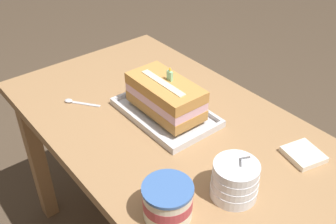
% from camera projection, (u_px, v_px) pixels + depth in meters
% --- Properties ---
extents(dining_table, '(1.22, 0.70, 0.71)m').
position_uv_depth(dining_table, '(170.00, 148.00, 1.32)').
color(dining_table, '#9E754C').
rests_on(dining_table, ground_plane).
extents(foil_tray, '(0.34, 0.22, 0.02)m').
position_uv_depth(foil_tray, '(165.00, 113.00, 1.30)').
color(foil_tray, silver).
rests_on(foil_tray, dining_table).
extents(birthday_cake, '(0.26, 0.14, 0.15)m').
position_uv_depth(birthday_cake, '(165.00, 96.00, 1.26)').
color(birthday_cake, '#C38843').
rests_on(birthday_cake, foil_tray).
extents(bowl_stack, '(0.12, 0.12, 0.15)m').
position_uv_depth(bowl_stack, '(235.00, 180.00, 0.99)').
color(bowl_stack, white).
rests_on(bowl_stack, dining_table).
extents(ice_cream_tub, '(0.12, 0.12, 0.09)m').
position_uv_depth(ice_cream_tub, '(168.00, 201.00, 0.93)').
color(ice_cream_tub, silver).
rests_on(ice_cream_tub, dining_table).
extents(serving_spoon_near_tray, '(0.12, 0.09, 0.01)m').
position_uv_depth(serving_spoon_near_tray, '(74.00, 102.00, 1.36)').
color(serving_spoon_near_tray, silver).
rests_on(serving_spoon_near_tray, dining_table).
extents(napkin_pile, '(0.12, 0.12, 0.02)m').
position_uv_depth(napkin_pile, '(303.00, 154.00, 1.13)').
color(napkin_pile, silver).
rests_on(napkin_pile, dining_table).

